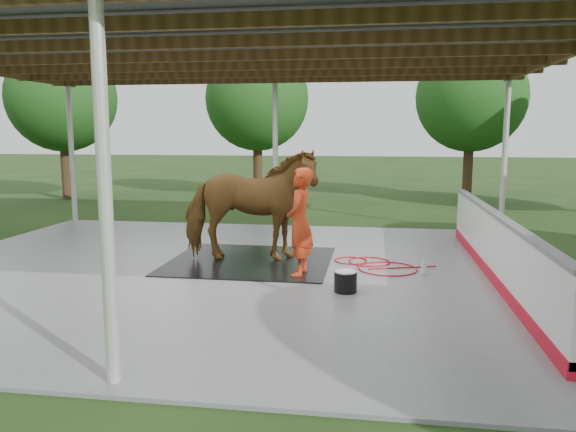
# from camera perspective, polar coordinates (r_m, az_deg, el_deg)

# --- Properties ---
(ground) EXTENTS (100.00, 100.00, 0.00)m
(ground) POSITION_cam_1_polar(r_m,az_deg,el_deg) (10.37, -5.81, -5.69)
(ground) COLOR #1E3814
(concrete_slab) EXTENTS (12.00, 10.00, 0.05)m
(concrete_slab) POSITION_cam_1_polar(r_m,az_deg,el_deg) (10.37, -5.81, -5.56)
(concrete_slab) COLOR slate
(concrete_slab) RESTS_ON ground
(pavilion_structure) EXTENTS (12.60, 10.60, 4.05)m
(pavilion_structure) POSITION_cam_1_polar(r_m,az_deg,el_deg) (10.16, -6.16, 16.54)
(pavilion_structure) COLOR beige
(pavilion_structure) RESTS_ON ground
(dasher_board) EXTENTS (0.16, 8.00, 1.15)m
(dasher_board) POSITION_cam_1_polar(r_m,az_deg,el_deg) (10.13, 20.25, -3.10)
(dasher_board) COLOR red
(dasher_board) RESTS_ON concrete_slab
(tree_belt) EXTENTS (28.00, 28.00, 5.80)m
(tree_belt) POSITION_cam_1_polar(r_m,az_deg,el_deg) (10.93, -3.32, 15.07)
(tree_belt) COLOR #382314
(tree_belt) RESTS_ON ground
(rubber_mat) EXTENTS (3.08, 2.89, 0.02)m
(rubber_mat) POSITION_cam_1_polar(r_m,az_deg,el_deg) (10.96, -3.85, -4.56)
(rubber_mat) COLOR black
(rubber_mat) RESTS_ON concrete_slab
(horse) EXTENTS (2.72, 1.60, 2.16)m
(horse) POSITION_cam_1_polar(r_m,az_deg,el_deg) (10.77, -3.91, 1.09)
(horse) COLOR brown
(horse) RESTS_ON rubber_mat
(handler) EXTENTS (0.49, 0.71, 1.89)m
(handler) POSITION_cam_1_polar(r_m,az_deg,el_deg) (9.74, 1.21, -0.62)
(handler) COLOR red
(handler) RESTS_ON concrete_slab
(wash_bucket) EXTENTS (0.36, 0.36, 0.33)m
(wash_bucket) POSITION_cam_1_polar(r_m,az_deg,el_deg) (8.91, 5.87, -6.62)
(wash_bucket) COLOR black
(wash_bucket) RESTS_ON concrete_slab
(soap_bottle_a) EXTENTS (0.14, 0.14, 0.29)m
(soap_bottle_a) POSITION_cam_1_polar(r_m,az_deg,el_deg) (10.17, 13.65, -5.04)
(soap_bottle_a) COLOR silver
(soap_bottle_a) RESTS_ON concrete_slab
(soap_bottle_b) EXTENTS (0.14, 0.14, 0.21)m
(soap_bottle_b) POSITION_cam_1_polar(r_m,az_deg,el_deg) (9.53, 6.33, -6.01)
(soap_bottle_b) COLOR #338CD8
(soap_bottle_b) RESTS_ON concrete_slab
(hose_coil) EXTENTS (1.91, 1.46, 0.02)m
(hose_coil) POSITION_cam_1_polar(r_m,az_deg,el_deg) (10.72, 8.89, -4.94)
(hose_coil) COLOR red
(hose_coil) RESTS_ON concrete_slab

